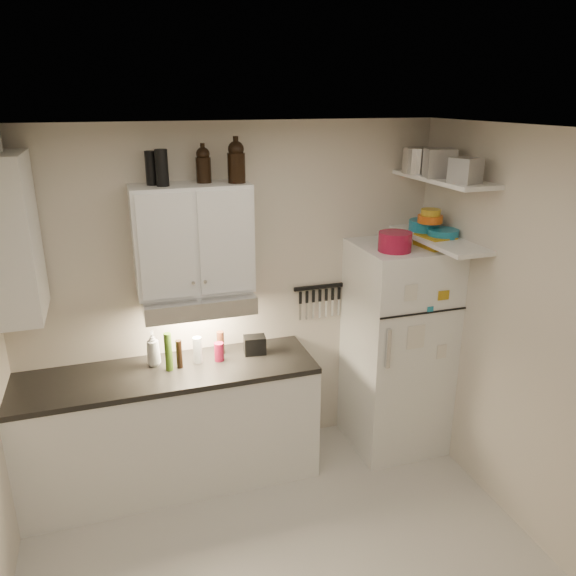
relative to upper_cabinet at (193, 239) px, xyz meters
name	(u,v)px	position (x,y,z in m)	size (l,w,h in m)	color
ceiling	(297,131)	(0.30, -1.33, 0.78)	(3.20, 3.00, 0.02)	silver
back_wall	(232,298)	(0.30, 0.18, -0.53)	(3.20, 0.02, 2.60)	beige
right_wall	(547,350)	(1.91, -1.33, -0.53)	(0.02, 3.00, 2.60)	beige
base_cabinet	(172,429)	(-0.25, -0.14, -1.39)	(2.10, 0.60, 0.88)	white
countertop	(168,373)	(-0.25, -0.14, -0.93)	(2.10, 0.62, 0.04)	black
upper_cabinet	(193,239)	(0.00, 0.00, 0.00)	(0.80, 0.33, 0.75)	white
side_cabinet	(6,238)	(-1.14, -0.14, 0.12)	(0.33, 0.55, 1.00)	white
range_hood	(198,301)	(0.00, -0.06, -0.44)	(0.76, 0.46, 0.12)	silver
fridge	(397,348)	(1.55, -0.18, -0.98)	(0.70, 0.68, 1.70)	white
shelf_hi	(443,179)	(1.75, -0.31, 0.38)	(0.30, 0.95, 0.03)	white
shelf_lo	(438,239)	(1.75, -0.31, -0.07)	(0.30, 0.95, 0.03)	white
knife_strip	(319,287)	(1.00, 0.15, -0.51)	(0.42, 0.02, 0.03)	black
dutch_oven	(395,242)	(1.40, -0.31, -0.06)	(0.24, 0.24, 0.14)	maroon
book_stack	(435,241)	(1.74, -0.29, -0.08)	(0.21, 0.26, 0.09)	#B68C16
spice_jar	(410,238)	(1.61, -0.16, -0.08)	(0.05, 0.05, 0.09)	silver
stock_pot	(420,160)	(1.70, -0.06, 0.48)	(0.26, 0.26, 0.18)	silver
tin_a	(440,163)	(1.70, -0.32, 0.49)	(0.20, 0.18, 0.20)	#AAAAAD
tin_b	(466,171)	(1.71, -0.62, 0.47)	(0.16, 0.16, 0.16)	#AAAAAD
bowl_teal	(424,226)	(1.74, -0.13, 0.00)	(0.23, 0.23, 0.09)	teal
bowl_orange	(430,219)	(1.73, -0.22, 0.07)	(0.18, 0.18, 0.06)	#DD5D14
bowl_yellow	(431,212)	(1.73, -0.22, 0.12)	(0.14, 0.14, 0.05)	gold
plates	(443,233)	(1.79, -0.31, -0.02)	(0.23, 0.23, 0.06)	teal
growler_a	(203,165)	(0.10, 0.04, 0.50)	(0.10, 0.10, 0.24)	black
growler_b	(236,161)	(0.31, -0.04, 0.52)	(0.12, 0.12, 0.28)	black
thermos_a	(162,168)	(-0.18, -0.04, 0.49)	(0.08, 0.08, 0.24)	black
thermos_b	(151,168)	(-0.24, 0.04, 0.49)	(0.08, 0.08, 0.22)	black
soap_bottle	(153,346)	(-0.33, -0.01, -0.76)	(0.11, 0.11, 0.29)	white
pepper_mill	(221,343)	(0.17, 0.02, -0.82)	(0.05, 0.05, 0.18)	brown
oil_bottle	(168,352)	(-0.23, -0.13, -0.76)	(0.05, 0.05, 0.28)	#466F1B
vinegar_bottle	(179,354)	(-0.16, -0.12, -0.80)	(0.04, 0.04, 0.21)	black
clear_bottle	(198,350)	(-0.02, -0.07, -0.81)	(0.06, 0.06, 0.19)	silver
red_jar	(219,352)	(0.13, -0.09, -0.84)	(0.07, 0.07, 0.14)	maroon
caddy	(255,345)	(0.41, -0.05, -0.84)	(0.16, 0.11, 0.14)	black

